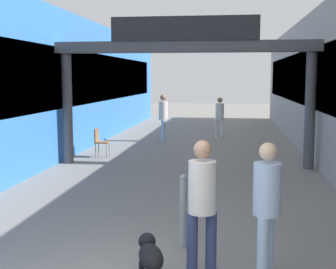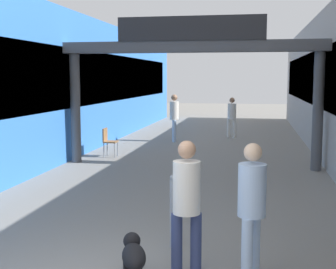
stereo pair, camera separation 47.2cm
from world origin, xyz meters
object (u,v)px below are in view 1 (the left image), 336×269
(pedestrian_companion, at_px, (267,201))
(cafe_chair_wood_nearer, at_px, (100,140))
(pedestrian_with_dog, at_px, (202,199))
(pedestrian_carrying_crate, at_px, (163,114))
(dog_on_leash, at_px, (150,255))
(pedestrian_elderly_walking, at_px, (220,115))
(bollard_post_metal, at_px, (183,210))

(pedestrian_companion, distance_m, cafe_chair_wood_nearer, 9.29)
(pedestrian_with_dog, height_order, pedestrian_carrying_crate, pedestrian_carrying_crate)
(dog_on_leash, bearing_deg, pedestrian_carrying_crate, 97.41)
(pedestrian_with_dog, xyz_separation_m, cafe_chair_wood_nearer, (-3.63, 8.22, -0.43))
(pedestrian_companion, distance_m, pedestrian_carrying_crate, 12.29)
(pedestrian_elderly_walking, bearing_deg, pedestrian_with_dog, -89.64)
(pedestrian_companion, bearing_deg, bollard_post_metal, 142.44)
(bollard_post_metal, bearing_deg, pedestrian_with_dog, -70.48)
(cafe_chair_wood_nearer, bearing_deg, dog_on_leash, -70.43)
(bollard_post_metal, distance_m, cafe_chair_wood_nearer, 8.02)
(pedestrian_with_dog, xyz_separation_m, pedestrian_companion, (0.79, 0.06, -0.01))
(bollard_post_metal, height_order, cafe_chair_wood_nearer, bollard_post_metal)
(dog_on_leash, bearing_deg, cafe_chair_wood_nearer, 109.57)
(pedestrian_companion, height_order, dog_on_leash, pedestrian_companion)
(pedestrian_carrying_crate, relative_size, bollard_post_metal, 1.68)
(pedestrian_with_dog, bearing_deg, bollard_post_metal, 109.52)
(pedestrian_elderly_walking, relative_size, dog_on_leash, 2.16)
(pedestrian_with_dog, bearing_deg, pedestrian_companion, 4.29)
(dog_on_leash, relative_size, bollard_post_metal, 0.71)
(pedestrian_with_dog, distance_m, dog_on_leash, 0.92)
(pedestrian_with_dog, distance_m, pedestrian_carrying_crate, 12.19)
(pedestrian_carrying_crate, relative_size, cafe_chair_wood_nearer, 2.03)
(pedestrian_carrying_crate, height_order, dog_on_leash, pedestrian_carrying_crate)
(pedestrian_companion, relative_size, pedestrian_elderly_walking, 1.02)
(pedestrian_companion, xyz_separation_m, pedestrian_carrying_crate, (-2.98, 11.93, 0.09))
(cafe_chair_wood_nearer, bearing_deg, bollard_post_metal, -65.67)
(pedestrian_companion, relative_size, bollard_post_metal, 1.55)
(pedestrian_with_dog, height_order, bollard_post_metal, pedestrian_with_dog)
(pedestrian_elderly_walking, bearing_deg, pedestrian_companion, -86.29)
(pedestrian_elderly_walking, xyz_separation_m, dog_on_leash, (-0.51, -13.82, -0.60))
(pedestrian_elderly_walking, xyz_separation_m, bollard_post_metal, (-0.24, -12.60, -0.39))
(bollard_post_metal, bearing_deg, pedestrian_elderly_walking, 88.92)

